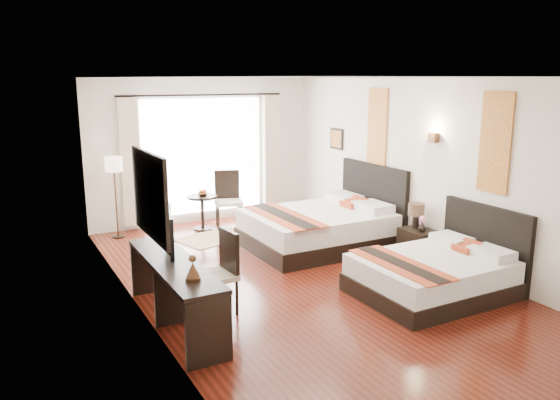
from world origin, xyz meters
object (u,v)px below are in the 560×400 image
table_lamp (416,211)px  fruit_bowl (203,194)px  window_chair (228,211)px  desk_chair (216,288)px  bed_near (437,273)px  side_table (202,213)px  vase (422,228)px  floor_lamp (114,170)px  bed_far (322,226)px  console_desk (175,293)px  nightstand (418,246)px  television (163,231)px

table_lamp → fruit_bowl: table_lamp is taller
window_chair → desk_chair: bearing=-8.0°
bed_near → side_table: (-1.61, 4.43, 0.04)m
vase → floor_lamp: 5.30m
bed_near → table_lamp: bearing=59.5°
window_chair → bed_far: bearing=44.4°
table_lamp → side_table: bearing=125.9°
vase → bed_far: bearing=119.3°
vase → console_desk: 3.98m
bed_near → desk_chair: 2.90m
vase → floor_lamp: bearing=135.9°
nightstand → floor_lamp: 5.31m
table_lamp → fruit_bowl: (-2.31, 3.19, -0.10)m
bed_near → side_table: bed_near is taller
vase → desk_chair: bearing=-177.1°
nightstand → side_table: bearing=124.5°
bed_near → vase: bed_near is taller
fruit_bowl → window_chair: size_ratio=0.20×
window_chair → floor_lamp: bearing=-82.2°
vase → fruit_bowl: bearing=123.4°
bed_far → nightstand: bearing=-58.0°
bed_far → side_table: (-1.42, 1.94, -0.02)m
nightstand → floor_lamp: bearing=136.9°
floor_lamp → window_chair: floor_lamp is taller
bed_far → television: 3.43m
nightstand → vase: vase is taller
bed_near → desk_chair: bearing=163.5°
bed_far → desk_chair: 3.08m
vase → window_chair: 3.78m
table_lamp → window_chair: 3.63m
console_desk → television: 0.76m
bed_near → bed_far: bed_far is taller
nightstand → fruit_bowl: bearing=124.5°
table_lamp → floor_lamp: bearing=138.2°
bed_near → floor_lamp: 5.69m
bed_near → window_chair: bearing=104.5°
console_desk → nightstand: bearing=4.9°
console_desk → floor_lamp: floor_lamp is taller
vase → console_desk: bearing=-176.5°
nightstand → desk_chair: (-3.46, -0.27, 0.05)m
television → window_chair: size_ratio=0.80×
desk_chair → fruit_bowl: bearing=-112.4°
vase → side_table: bearing=123.3°
side_table → table_lamp: bearing=-54.1°
window_chair → nightstand: bearing=46.6°
vase → window_chair: bearing=118.1°
television → window_chair: television is taller
floor_lamp → side_table: (1.52, -0.23, -0.90)m
nightstand → fruit_bowl: (-2.28, 3.31, 0.42)m
table_lamp → fruit_bowl: size_ratio=1.87×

